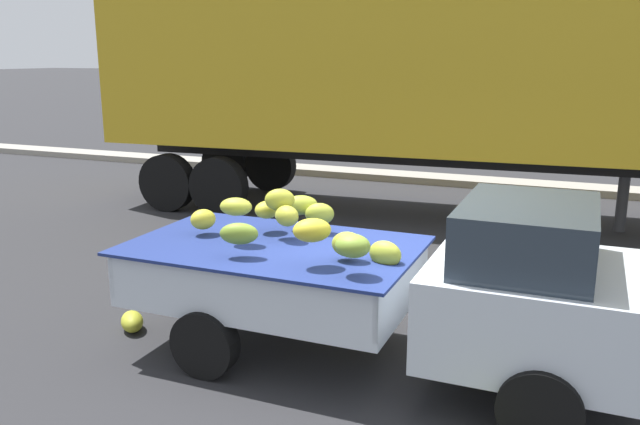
{
  "coord_description": "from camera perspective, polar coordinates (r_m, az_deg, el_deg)",
  "views": [
    {
      "loc": [
        1.62,
        -5.7,
        2.89
      ],
      "look_at": [
        -0.93,
        0.57,
        1.25
      ],
      "focal_mm": 36.55,
      "sensor_mm": 36.0,
      "label": 1
    }
  ],
  "objects": [
    {
      "name": "semi_trailer",
      "position": [
        11.85,
        9.26,
        11.79
      ],
      "size": [
        12.11,
        3.17,
        3.95
      ],
      "rotation": [
        0.0,
        0.0,
        0.05
      ],
      "color": "gold",
      "rests_on": "ground"
    },
    {
      "name": "fallen_banana_bunch_near_tailgate",
      "position": [
        7.37,
        -16.13,
        -9.15
      ],
      "size": [
        0.44,
        0.45,
        0.21
      ],
      "primitive_type": "ellipsoid",
      "rotation": [
        0.0,
        0.0,
        5.45
      ],
      "color": "#A5A72A",
      "rests_on": "ground"
    },
    {
      "name": "pickup_truck",
      "position": [
        5.89,
        13.37,
        -6.65
      ],
      "size": [
        4.95,
        1.84,
        1.7
      ],
      "rotation": [
        0.0,
        0.0,
        -0.01
      ],
      "color": "silver",
      "rests_on": "ground"
    },
    {
      "name": "curb_strip",
      "position": [
        15.12,
        15.65,
        2.43
      ],
      "size": [
        80.0,
        0.8,
        0.16
      ],
      "primitive_type": "cube",
      "color": "gray",
      "rests_on": "ground"
    },
    {
      "name": "ground",
      "position": [
        6.59,
        5.79,
        -12.42
      ],
      "size": [
        220.0,
        220.0,
        0.0
      ],
      "primitive_type": "plane",
      "color": "#28282B"
    }
  ]
}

